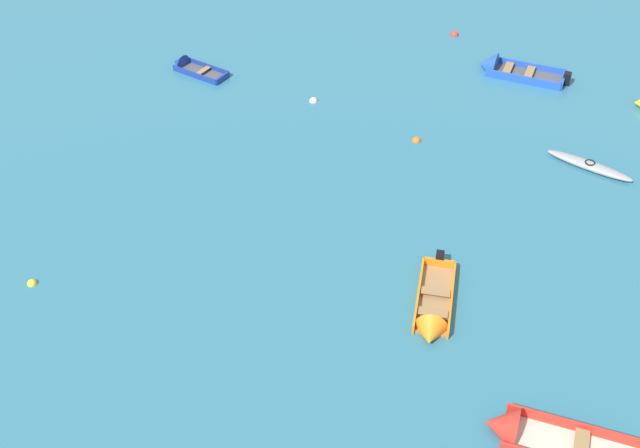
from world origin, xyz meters
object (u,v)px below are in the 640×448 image
Objects in this scene: mooring_buoy_midfield at (313,101)px; rowboat_orange_midfield_right at (432,317)px; kayak_grey_distant_center at (589,165)px; mooring_buoy_between_boats_right at (416,141)px; mooring_buoy_far_field at (32,284)px; rowboat_blue_cluster_inner at (504,69)px; rowboat_red_foreground_center at (531,436)px; mooring_buoy_near_foreground at (455,35)px; rowboat_deep_blue_near_camera at (188,66)px.

rowboat_orange_midfield_right is at bearing -82.57° from mooring_buoy_midfield.
kayak_grey_distant_center is 12.81m from mooring_buoy_midfield.
kayak_grey_distant_center is 7.36m from mooring_buoy_between_boats_right.
mooring_buoy_far_field is at bearing -171.51° from kayak_grey_distant_center.
mooring_buoy_far_field is (-13.55, 3.90, -0.18)m from rowboat_orange_midfield_right.
rowboat_blue_cluster_inner is 9.88m from mooring_buoy_midfield.
kayak_grey_distant_center reaches higher than mooring_buoy_between_boats_right.
rowboat_blue_cluster_inner is 12.20× the size of mooring_buoy_far_field.
rowboat_red_foreground_center is at bearing -72.28° from rowboat_orange_midfield_right.
mooring_buoy_midfield is (-10.67, 7.09, -0.17)m from kayak_grey_distant_center.
rowboat_red_foreground_center is at bearing -30.34° from mooring_buoy_far_field.
mooring_buoy_near_foreground is at bearing 71.31° from rowboat_orange_midfield_right.
mooring_buoy_near_foreground reaches higher than mooring_buoy_between_boats_right.
mooring_buoy_far_field is at bearing -141.91° from mooring_buoy_near_foreground.
mooring_buoy_between_boats_right is at bearing -39.19° from rowboat_deep_blue_near_camera.
mooring_buoy_near_foreground is 1.15× the size of mooring_buoy_midfield.
rowboat_deep_blue_near_camera is at bearing 67.87° from mooring_buoy_far_field.
kayak_grey_distant_center is 19.87m from rowboat_deep_blue_near_camera.
rowboat_red_foreground_center is 1.08× the size of rowboat_blue_cluster_inner.
rowboat_orange_midfield_right reaches higher than mooring_buoy_far_field.
kayak_grey_distant_center is at bearing 59.40° from rowboat_red_foreground_center.
mooring_buoy_near_foreground reaches higher than mooring_buoy_midfield.
mooring_buoy_near_foreground is at bearing 38.09° from mooring_buoy_far_field.
rowboat_deep_blue_near_camera is 7.75× the size of mooring_buoy_between_boats_right.
mooring_buoy_near_foreground is at bearing 32.45° from mooring_buoy_midfield.
mooring_buoy_near_foreground is (-1.25, 4.25, -0.19)m from rowboat_blue_cluster_inner.
mooring_buoy_between_boats_right and mooring_buoy_midfield have the same top height.
mooring_buoy_midfield is (-3.45, 19.28, -0.22)m from rowboat_red_foreground_center.
mooring_buoy_far_field is at bearing -112.13° from rowboat_deep_blue_near_camera.
kayak_grey_distant_center is 12.71m from mooring_buoy_near_foreground.
rowboat_orange_midfield_right reaches higher than kayak_grey_distant_center.
rowboat_blue_cluster_inner is 24.42m from mooring_buoy_far_field.
rowboat_red_foreground_center reaches higher than rowboat_blue_cluster_inner.
rowboat_deep_blue_near_camera is (-7.67, 18.35, -0.04)m from rowboat_orange_midfield_right.
mooring_buoy_between_boats_right is 5.63m from mooring_buoy_midfield.
rowboat_blue_cluster_inner is 4.43m from mooring_buoy_near_foreground.
rowboat_orange_midfield_right is (-1.59, 4.96, -0.04)m from rowboat_red_foreground_center.
mooring_buoy_between_boats_right is at bearing 78.35° from rowboat_orange_midfield_right.
mooring_buoy_midfield is (11.68, 10.42, 0.00)m from mooring_buoy_far_field.
rowboat_red_foreground_center is at bearing -68.35° from rowboat_deep_blue_near_camera.
rowboat_red_foreground_center reaches higher than rowboat_deep_blue_near_camera.
rowboat_red_foreground_center is 25.24m from mooring_buoy_near_foreground.
kayak_grey_distant_center is 0.70× the size of rowboat_blue_cluster_inner.
rowboat_blue_cluster_inner reaches higher than mooring_buoy_between_boats_right.
rowboat_red_foreground_center reaches higher than kayak_grey_distant_center.
mooring_buoy_far_field is at bearing 163.95° from rowboat_orange_midfield_right.
kayak_grey_distant_center is 8.33m from rowboat_blue_cluster_inner.
rowboat_deep_blue_near_camera is 0.69× the size of rowboat_blue_cluster_inner.
rowboat_orange_midfield_right is 1.36× the size of rowboat_deep_blue_near_camera.
kayak_grey_distant_center is at bearing -33.61° from mooring_buoy_midfield.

